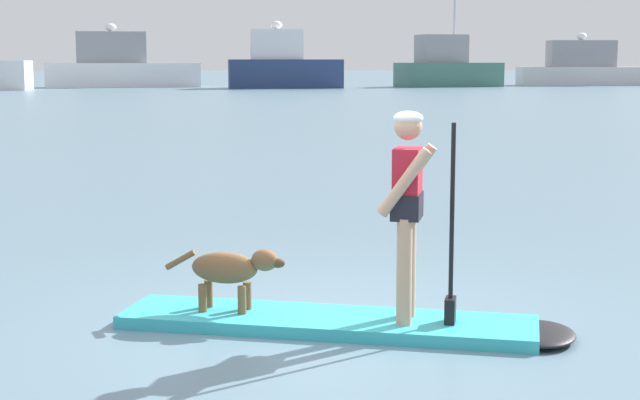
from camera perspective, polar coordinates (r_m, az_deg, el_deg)
name	(u,v)px	position (r m, az deg, el deg)	size (l,w,h in m)	color
ground_plane	(327,328)	(7.95, 0.40, -7.46)	(400.00, 400.00, 0.00)	slate
paddleboard	(355,323)	(7.90, 2.05, -7.20)	(3.70, 1.69, 0.10)	#33B2BF
person_paddler	(409,200)	(7.63, 5.21, -0.01)	(0.66, 0.56, 1.65)	tan
dog	(231,269)	(8.04, -5.23, -4.04)	(1.00, 0.37, 0.53)	brown
moored_boat_far_port	(120,67)	(80.56, -11.58, 7.62)	(12.41, 4.97, 5.03)	white
moored_boat_port	(283,66)	(76.26, -2.17, 7.81)	(8.91, 3.69, 5.12)	navy
moored_boat_starboard	(446,67)	(80.99, 7.38, 7.69)	(8.86, 5.24, 11.88)	#3F7266
moored_boat_center	(587,69)	(87.84, 15.31, 7.39)	(12.44, 3.91, 4.46)	silver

